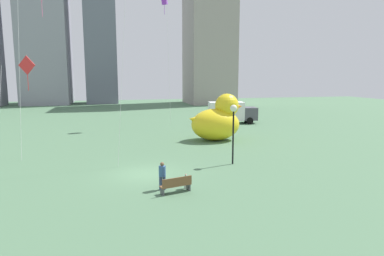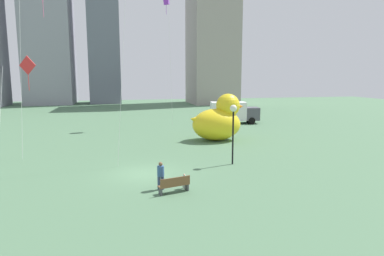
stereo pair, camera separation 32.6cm
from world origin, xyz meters
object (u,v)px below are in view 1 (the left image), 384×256
at_px(kite_pink, 39,2).
at_px(park_bench, 176,185).
at_px(person_adult, 162,175).
at_px(giant_inflatable_duck, 217,121).
at_px(kite_purple, 164,1).
at_px(kite_red, 25,69).
at_px(person_child, 186,180).
at_px(lamppost, 233,118).
at_px(box_truck, 231,112).

bearing_deg(kite_pink, park_bench, -54.40).
distance_m(park_bench, person_adult, 1.05).
xyz_separation_m(giant_inflatable_duck, kite_purple, (-3.49, 10.55, 13.26)).
bearing_deg(person_adult, kite_purple, 80.63).
bearing_deg(giant_inflatable_duck, kite_red, -157.84).
height_order(giant_inflatable_duck, kite_pink, kite_pink).
bearing_deg(person_adult, kite_red, 139.40).
xyz_separation_m(person_adult, kite_red, (-8.20, 7.03, 5.89)).
bearing_deg(giant_inflatable_duck, person_child, -114.39).
relative_size(giant_inflatable_duck, kite_pink, 0.42).
bearing_deg(person_child, giant_inflatable_duck, 65.61).
distance_m(park_bench, lamppost, 7.77).
relative_size(park_bench, person_child, 2.12).
bearing_deg(giant_inflatable_duck, park_bench, -115.67).
distance_m(person_adult, kite_pink, 17.42).
bearing_deg(person_child, person_adult, 175.21).
bearing_deg(person_adult, lamppost, 37.19).
bearing_deg(kite_purple, park_bench, -97.62).
height_order(kite_purple, kite_red, kite_purple).
bearing_deg(lamppost, box_truck, 70.39).
distance_m(person_adult, kite_red, 12.30).
height_order(park_bench, kite_pink, kite_pink).
distance_m(box_truck, kite_red, 28.01).
relative_size(person_adult, giant_inflatable_duck, 0.29).
bearing_deg(lamppost, person_child, -134.77).
bearing_deg(park_bench, person_adult, 131.93).
bearing_deg(box_truck, person_child, -115.24).
height_order(box_truck, kite_purple, kite_purple).
bearing_deg(lamppost, kite_pink, 153.72).
bearing_deg(kite_purple, lamppost, -84.76).
bearing_deg(person_adult, kite_pink, 125.14).
bearing_deg(kite_red, person_adult, -40.60).
height_order(giant_inflatable_duck, kite_red, kite_red).
xyz_separation_m(person_adult, giant_inflatable_duck, (7.44, 13.40, 1.08)).
xyz_separation_m(giant_inflatable_duck, lamppost, (-1.69, -9.04, 1.43)).
xyz_separation_m(park_bench, giant_inflatable_duck, (6.79, 14.12, 1.47)).
bearing_deg(box_truck, kite_red, -140.30).
xyz_separation_m(lamppost, kite_pink, (-13.52, 6.67, 8.51)).
relative_size(park_bench, kite_pink, 0.14).
distance_m(park_bench, giant_inflatable_duck, 15.74).
relative_size(person_child, kite_red, 0.11).
relative_size(park_bench, box_truck, 0.27).
bearing_deg(box_truck, kite_purple, -175.93).
distance_m(park_bench, person_child, 0.90).
height_order(person_adult, kite_purple, kite_purple).
height_order(lamppost, kite_purple, kite_purple).
bearing_deg(kite_red, lamppost, -10.83).
bearing_deg(giant_inflatable_duck, kite_pink, -171.16).
height_order(person_adult, lamppost, lamppost).
xyz_separation_m(person_child, giant_inflatable_duck, (6.12, 13.51, 1.48)).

